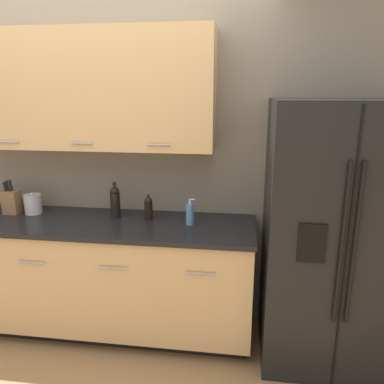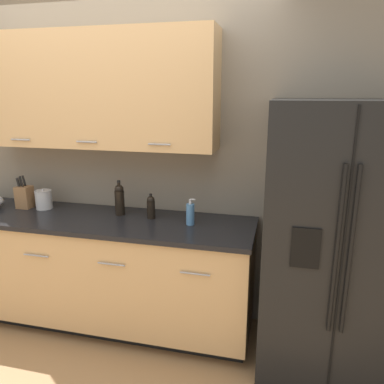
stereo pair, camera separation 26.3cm
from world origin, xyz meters
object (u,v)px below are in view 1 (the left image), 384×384
Objects in this scene: wine_bottle at (115,201)px; soap_dispenser at (190,214)px; knife_block at (12,201)px; refrigerator at (332,236)px; oil_bottle at (149,208)px; steel_canister at (33,204)px.

wine_bottle is 1.41× the size of soap_dispenser.
knife_block is 1.40× the size of soap_dispenser.
refrigerator reaches higher than knife_block.
knife_block is at bearing 177.18° from soap_dispenser.
refrigerator reaches higher than oil_bottle.
refrigerator is 6.52× the size of wine_bottle.
soap_dispenser is 0.33m from oil_bottle.
refrigerator is at bearing -4.13° from steel_canister.
oil_bottle is 1.14× the size of steel_canister.
wine_bottle is 0.60m from soap_dispenser.
knife_block is at bearing -174.29° from steel_canister.
soap_dispenser is at bearing -3.95° from steel_canister.
soap_dispenser is (1.43, -0.07, -0.02)m from knife_block.
knife_block is 0.17m from steel_canister.
refrigerator is 1.31m from oil_bottle.
wine_bottle is at bearing 171.66° from soap_dispenser.
knife_block is (-2.41, 0.15, 0.10)m from refrigerator.
refrigerator is 6.55× the size of knife_block.
wine_bottle is at bearing 174.13° from refrigerator.
wine_bottle is (-1.57, 0.16, 0.14)m from refrigerator.
refrigerator reaches higher than wine_bottle.
knife_block is 1.11m from oil_bottle.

